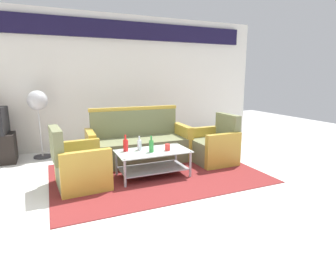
# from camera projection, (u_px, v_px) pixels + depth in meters

# --- Properties ---
(ground_plane) EXTENTS (14.00, 14.00, 0.00)m
(ground_plane) POSITION_uv_depth(u_px,v_px,m) (187.00, 194.00, 3.62)
(ground_plane) COLOR white
(wall_back) EXTENTS (6.52, 0.19, 2.80)m
(wall_back) POSITION_uv_depth(u_px,v_px,m) (124.00, 78.00, 6.05)
(wall_back) COLOR silver
(wall_back) RESTS_ON ground
(rug) EXTENTS (3.16, 2.22, 0.01)m
(rug) POSITION_uv_depth(u_px,v_px,m) (156.00, 173.00, 4.39)
(rug) COLOR maroon
(rug) RESTS_ON ground
(couch) EXTENTS (1.82, 0.79, 0.96)m
(couch) POSITION_uv_depth(u_px,v_px,m) (139.00, 145.00, 4.95)
(couch) COLOR #6B704C
(couch) RESTS_ON rug
(armchair_left) EXTENTS (0.75, 0.81, 0.85)m
(armchair_left) POSITION_uv_depth(u_px,v_px,m) (79.00, 167.00, 3.82)
(armchair_left) COLOR #6B704C
(armchair_left) RESTS_ON rug
(armchair_right) EXTENTS (0.71, 0.77, 0.85)m
(armchair_right) POSITION_uv_depth(u_px,v_px,m) (214.00, 147.00, 4.92)
(armchair_right) COLOR #6B704C
(armchair_right) RESTS_ON rug
(coffee_table) EXTENTS (1.10, 0.60, 0.40)m
(coffee_table) POSITION_uv_depth(u_px,v_px,m) (153.00, 159.00, 4.22)
(coffee_table) COLOR silver
(coffee_table) RESTS_ON rug
(bottle_clear) EXTENTS (0.07, 0.07, 0.22)m
(bottle_clear) POSITION_uv_depth(u_px,v_px,m) (139.00, 145.00, 4.21)
(bottle_clear) COLOR silver
(bottle_clear) RESTS_ON coffee_table
(bottle_red) EXTENTS (0.07, 0.07, 0.25)m
(bottle_red) POSITION_uv_depth(u_px,v_px,m) (126.00, 145.00, 4.15)
(bottle_red) COLOR red
(bottle_red) RESTS_ON coffee_table
(bottle_green) EXTENTS (0.07, 0.07, 0.25)m
(bottle_green) POSITION_uv_depth(u_px,v_px,m) (151.00, 146.00, 4.10)
(bottle_green) COLOR #2D8C38
(bottle_green) RESTS_ON coffee_table
(cup) EXTENTS (0.08, 0.08, 0.10)m
(cup) POSITION_uv_depth(u_px,v_px,m) (168.00, 147.00, 4.20)
(cup) COLOR red
(cup) RESTS_ON coffee_table
(pedestal_fan) EXTENTS (0.36, 0.36, 1.27)m
(pedestal_fan) POSITION_uv_depth(u_px,v_px,m) (38.00, 104.00, 5.06)
(pedestal_fan) COLOR #2D2D33
(pedestal_fan) RESTS_ON ground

